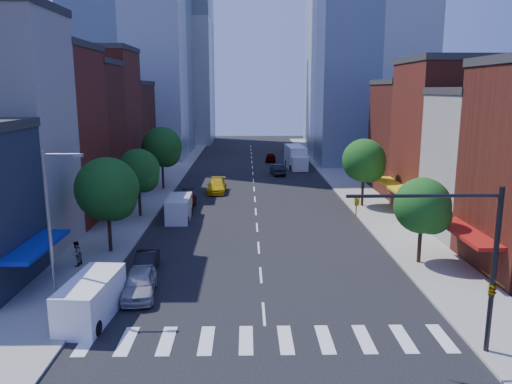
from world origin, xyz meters
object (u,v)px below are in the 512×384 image
pedestrian_near (59,319)px  cargo_van_near (90,300)px  parked_car_rear (188,198)px  box_truck (296,158)px  pedestrian_far (76,254)px  cargo_van_far (179,209)px  traffic_car_far (271,157)px  taxi (217,186)px  parked_car_third (182,202)px  traffic_car_oncoming (278,170)px  parked_car_front (139,283)px  parked_car_second (146,262)px

pedestrian_near → cargo_van_near: bearing=-2.2°
parked_car_rear → box_truck: bearing=56.5°
box_truck → pedestrian_far: bearing=-117.3°
box_truck → pedestrian_near: box_truck is taller
cargo_van_far → traffic_car_far: (10.81, 39.89, -0.38)m
parked_car_rear → cargo_van_near: 28.64m
cargo_van_far → taxi: 13.38m
parked_car_third → taxi: parked_car_third is taller
cargo_van_near → pedestrian_far: bearing=117.8°
traffic_car_far → pedestrian_near: (-13.81, -63.24, 0.28)m
taxi → traffic_car_oncoming: taxi is taller
pedestrian_far → cargo_van_far: bearing=169.9°
parked_car_rear → box_truck: box_truck is taller
box_truck → pedestrian_far: 49.49m
pedestrian_far → parked_car_third: bearing=175.9°
parked_car_third → pedestrian_far: (-5.20, -17.51, 0.26)m
parked_car_front → cargo_van_far: size_ratio=0.90×
cargo_van_near → parked_car_front: bearing=63.0°
parked_car_front → pedestrian_near: bearing=-126.1°
parked_car_front → pedestrian_near: pedestrian_near is taller
parked_car_rear → taxi: 6.58m
parked_car_rear → taxi: taxi is taller
taxi → pedestrian_near: 36.88m
pedestrian_far → parked_car_second: bearing=93.1°
parked_car_front → parked_car_second: size_ratio=1.18×
cargo_van_near → pedestrian_far: (-3.48, 8.20, -0.10)m
pedestrian_near → parked_car_front: bearing=-5.2°
parked_car_rear → pedestrian_far: (-5.49, -20.36, 0.41)m
pedestrian_near → parked_car_second: bearing=9.5°
parked_car_rear → cargo_van_far: (0.00, -7.15, 0.47)m
parked_car_rear → cargo_van_far: size_ratio=0.83×
pedestrian_far → traffic_car_oncoming: bearing=169.4°
cargo_van_far → parked_car_rear: bearing=89.0°
traffic_car_far → box_truck: box_truck is taller
box_truck → parked_car_front: bearing=-109.6°
parked_car_rear → traffic_car_oncoming: 21.80m
cargo_van_near → taxi: bearing=86.7°
parked_car_third → cargo_van_far: (0.29, -4.30, 0.32)m
parked_car_second → cargo_van_far: (0.46, 14.03, 0.45)m
traffic_car_far → pedestrian_far: size_ratio=2.38×
cargo_van_far → parked_car_third: bearing=92.9°
taxi → pedestrian_far: size_ratio=3.03×
parked_car_third → traffic_car_oncoming: 24.43m
parked_car_second → parked_car_rear: (0.46, 21.19, -0.03)m
parked_car_rear → taxi: bearing=60.6°
parked_car_front → cargo_van_near: 3.80m
traffic_car_oncoming → pedestrian_near: (-14.17, -49.23, 0.23)m
parked_car_second → box_truck: bearing=70.2°
parked_car_rear → pedestrian_near: pedestrian_near is taller
cargo_van_far → pedestrian_far: bearing=-113.6°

